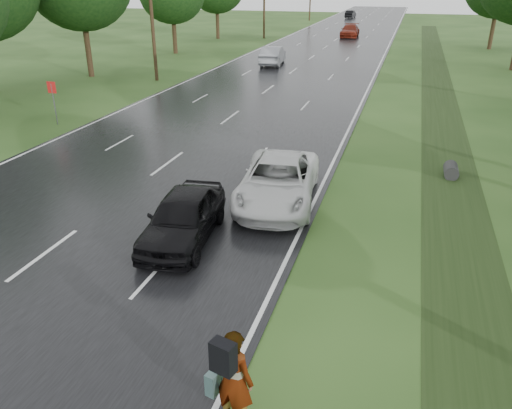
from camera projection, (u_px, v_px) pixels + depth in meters
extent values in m
plane|color=#264518|center=(44.00, 255.00, 14.35)|extent=(220.00, 220.00, 0.00)
cube|color=black|center=(321.00, 51.00, 53.49)|extent=(14.00, 180.00, 0.04)
cube|color=silver|center=(385.00, 53.00, 51.71)|extent=(0.12, 180.00, 0.01)
cube|color=silver|center=(260.00, 48.00, 55.26)|extent=(0.12, 180.00, 0.01)
cube|color=silver|center=(321.00, 51.00, 53.48)|extent=(0.12, 180.00, 0.01)
cube|color=black|center=(441.00, 116.00, 28.72)|extent=(2.20, 120.00, 0.01)
cylinder|color=#2D2D2D|center=(451.00, 170.00, 19.91)|extent=(0.56, 1.00, 0.56)
cylinder|color=slate|center=(54.00, 104.00, 26.57)|extent=(0.06, 0.06, 2.20)
cube|color=red|center=(52.00, 87.00, 26.19)|extent=(0.50, 0.04, 0.60)
cylinder|color=#352316|center=(151.00, 11.00, 36.44)|extent=(0.26, 0.26, 10.00)
cylinder|color=#352316|center=(492.00, 32.00, 54.22)|extent=(0.44, 0.44, 3.68)
cylinder|color=#352316|center=(88.00, 51.00, 39.22)|extent=(0.44, 0.44, 4.00)
cylinder|color=#352316|center=(175.00, 36.00, 51.32)|extent=(0.44, 0.44, 3.36)
cylinder|color=#352316|center=(218.00, 24.00, 63.63)|extent=(0.44, 0.44, 3.52)
imported|color=#A5998C|center=(234.00, 379.00, 8.55)|extent=(0.84, 0.67, 2.03)
cube|color=black|center=(223.00, 357.00, 8.02)|extent=(0.46, 0.34, 0.57)
cube|color=#3A5555|center=(218.00, 378.00, 8.95)|extent=(0.33, 0.60, 0.46)
cube|color=black|center=(218.00, 366.00, 8.84)|extent=(0.10, 0.20, 0.04)
imported|color=silver|center=(278.00, 181.00, 17.38)|extent=(3.16, 5.78, 1.54)
imported|color=black|center=(183.00, 217.00, 14.83)|extent=(2.23, 4.59, 1.51)
imported|color=#989AA1|center=(273.00, 56.00, 44.68)|extent=(2.19, 5.05, 1.61)
imported|color=maroon|center=(350.00, 31.00, 65.26)|extent=(2.38, 5.52, 1.58)
imported|color=black|center=(351.00, 14.00, 95.44)|extent=(1.75, 4.27, 1.38)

